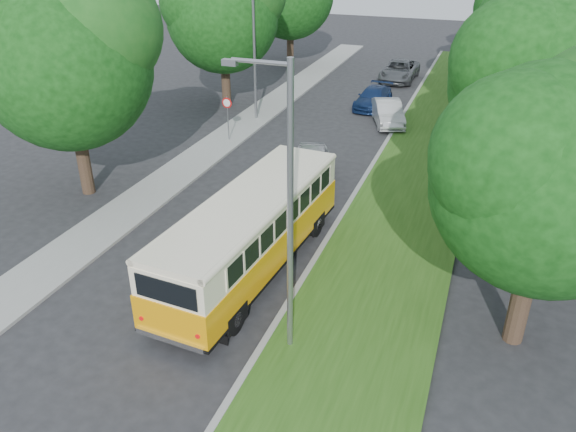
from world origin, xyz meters
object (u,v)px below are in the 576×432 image
(lamppost_far, at_px, (253,50))
(car_white, at_px, (388,113))
(vintage_bus, at_px, (252,234))
(car_blue, at_px, (373,98))
(car_grey, at_px, (400,71))
(car_silver, at_px, (312,165))
(lamppost_near, at_px, (287,207))

(lamppost_far, height_order, car_white, lamppost_far)
(vintage_bus, xyz_separation_m, car_blue, (-0.33, 20.23, -0.80))
(vintage_bus, distance_m, car_grey, 27.75)
(car_silver, xyz_separation_m, car_grey, (0.44, 19.87, -0.03))
(lamppost_far, distance_m, car_silver, 10.11)
(lamppost_far, relative_size, vintage_bus, 0.78)
(vintage_bus, distance_m, car_white, 17.22)
(car_white, height_order, car_grey, car_grey)
(car_white, bearing_deg, car_silver, -120.17)
(car_blue, relative_size, car_grey, 0.83)
(vintage_bus, height_order, car_silver, vintage_bus)
(car_silver, bearing_deg, vintage_bus, -104.42)
(car_grey, bearing_deg, vintage_bus, -89.11)
(vintage_bus, bearing_deg, car_blue, 95.28)
(lamppost_near, height_order, car_grey, lamppost_near)
(vintage_bus, bearing_deg, car_silver, 97.55)
(car_silver, bearing_deg, lamppost_near, -93.12)
(vintage_bus, height_order, car_blue, vintage_bus)
(lamppost_near, xyz_separation_m, car_white, (-1.23, 20.40, -3.68))
(lamppost_far, height_order, car_silver, lamppost_far)
(lamppost_near, distance_m, lamppost_far, 20.53)
(vintage_bus, distance_m, car_blue, 20.25)
(car_blue, distance_m, car_grey, 7.52)
(car_grey, bearing_deg, car_white, -82.58)
(lamppost_far, bearing_deg, vintage_bus, -67.02)
(lamppost_near, xyz_separation_m, lamppost_far, (-8.91, 18.50, -0.25))
(vintage_bus, height_order, car_grey, vintage_bus)
(lamppost_near, bearing_deg, car_grey, 94.50)
(lamppost_far, bearing_deg, car_white, 13.93)
(car_white, bearing_deg, car_blue, 96.54)
(vintage_bus, bearing_deg, car_grey, 94.35)
(lamppost_far, height_order, vintage_bus, lamppost_far)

